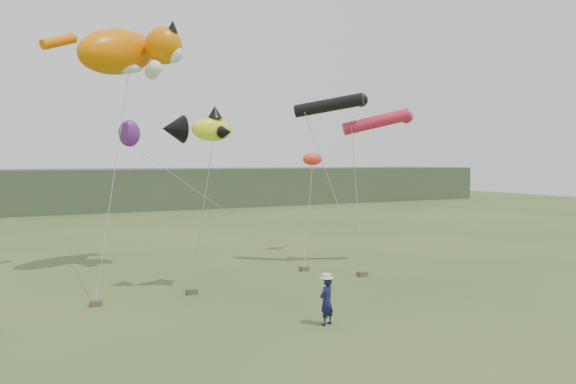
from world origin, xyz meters
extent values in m
plane|color=#385123|center=(0.00, 0.00, 0.00)|extent=(120.00, 120.00, 0.00)
cube|color=#2D3D28|center=(0.00, 45.00, 2.00)|extent=(90.00, 12.00, 4.00)
imported|color=#111441|center=(-0.42, -0.47, 0.71)|extent=(0.61, 0.51, 1.43)
cube|color=brown|center=(-6.12, 4.89, 0.10)|extent=(0.37, 0.30, 0.19)
cube|color=brown|center=(-2.79, 5.02, 0.10)|extent=(0.37, 0.30, 0.19)
cube|color=brown|center=(4.52, 4.84, 0.10)|extent=(0.37, 0.30, 0.19)
cube|color=brown|center=(2.92, 6.95, 0.10)|extent=(0.37, 0.30, 0.19)
ellipsoid|color=#E46C00|center=(-4.20, 10.68, 9.52)|extent=(4.85, 4.21, 2.75)
sphere|color=#E46C00|center=(-2.43, 9.79, 9.78)|extent=(1.59, 1.59, 1.59)
cone|color=black|center=(-2.17, 9.35, 10.54)|extent=(0.50, 0.60, 0.60)
cone|color=black|center=(-1.99, 10.24, 10.54)|extent=(0.50, 0.57, 0.57)
sphere|color=white|center=(-2.08, 9.53, 9.43)|extent=(0.80, 0.80, 0.80)
ellipsoid|color=white|center=(-4.03, 10.41, 8.81)|extent=(1.56, 0.78, 0.49)
sphere|color=white|center=(-2.96, 9.26, 8.72)|extent=(0.62, 0.62, 0.62)
sphere|color=white|center=(-2.79, 10.50, 8.72)|extent=(0.62, 0.62, 0.62)
cylinder|color=#E46C00|center=(-6.50, 11.39, 9.87)|extent=(1.65, 1.21, 0.96)
ellipsoid|color=#E8F620|center=(-1.89, 5.23, 5.97)|extent=(1.68, 0.88, 0.88)
cone|color=black|center=(-3.26, 5.58, 5.97)|extent=(0.92, 1.12, 1.03)
cone|color=black|center=(-1.78, 5.23, 6.60)|extent=(0.57, 0.57, 0.46)
cone|color=black|center=(-1.55, 4.66, 5.86)|extent=(0.60, 0.64, 0.46)
cone|color=black|center=(-1.55, 5.81, 5.86)|extent=(0.60, 0.64, 0.46)
cylinder|color=black|center=(4.60, 7.69, 7.36)|extent=(2.79, 2.60, 1.07)
sphere|color=black|center=(6.03, 7.18, 7.62)|extent=(0.63, 0.63, 0.63)
cylinder|color=#C01C3A|center=(6.62, 6.86, 6.62)|extent=(3.04, 1.87, 1.25)
sphere|color=#C01C3A|center=(8.00, 6.36, 6.86)|extent=(0.61, 0.61, 0.61)
ellipsoid|color=#FD371F|center=(5.86, 11.40, 4.91)|extent=(1.11, 0.65, 0.65)
ellipsoid|color=#5C207C|center=(-3.23, 13.33, 6.15)|extent=(1.05, 0.70, 1.29)
camera|label=1|loc=(-8.85, -14.39, 4.81)|focal=35.00mm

